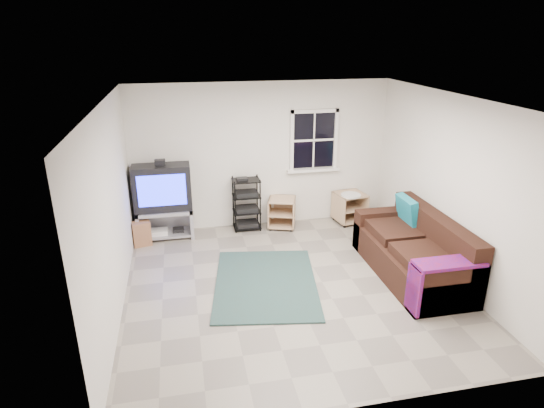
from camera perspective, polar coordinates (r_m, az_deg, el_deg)
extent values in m
plane|color=gray|center=(6.57, 2.49, -10.16)|extent=(4.60, 4.60, 0.00)
plane|color=white|center=(5.69, 2.91, 12.91)|extent=(4.60, 4.60, 0.00)
plane|color=silver|center=(8.15, -1.29, 6.05)|extent=(4.60, 0.00, 4.60)
plane|color=silver|center=(4.03, 10.84, -10.68)|extent=(4.60, 0.00, 4.60)
plane|color=silver|center=(5.90, -19.51, -1.07)|extent=(0.00, 4.60, 4.60)
plane|color=silver|center=(6.92, 21.50, 1.83)|extent=(0.00, 4.60, 4.60)
cube|color=black|center=(8.29, 5.24, 8.01)|extent=(0.80, 0.01, 1.02)
cube|color=silver|center=(8.18, 5.41, 11.53)|extent=(0.88, 0.06, 0.06)
cube|color=silver|center=(8.40, 5.19, 4.30)|extent=(0.98, 0.14, 0.05)
cube|color=silver|center=(8.17, 2.50, 7.87)|extent=(0.06, 0.06, 1.10)
cube|color=silver|center=(8.40, 7.99, 8.06)|extent=(0.06, 0.06, 1.10)
cube|color=silver|center=(8.28, 5.27, 7.98)|extent=(0.78, 0.04, 0.04)
cube|color=#A2A1A9|center=(8.03, -13.36, -0.81)|extent=(0.95, 0.48, 0.06)
cube|color=#A2A1A9|center=(8.15, -16.37, -2.56)|extent=(0.06, 0.48, 0.52)
cube|color=#A2A1A9|center=(8.11, -10.06, -2.11)|extent=(0.06, 0.48, 0.52)
cube|color=#A2A1A9|center=(8.19, -13.11, -3.60)|extent=(0.84, 0.44, 0.04)
cube|color=#A2A1A9|center=(8.32, -13.20, -1.76)|extent=(0.95, 0.04, 0.52)
cube|color=silver|center=(8.14, -13.95, -3.40)|extent=(0.29, 0.23, 0.08)
cube|color=black|center=(8.17, -11.67, -3.19)|extent=(0.19, 0.17, 0.06)
cube|color=black|center=(7.89, -13.61, 2.03)|extent=(0.95, 0.40, 0.78)
cube|color=#1E2AFE|center=(7.69, -13.65, 1.65)|extent=(0.78, 0.01, 0.53)
cube|color=black|center=(7.76, -13.88, 5.09)|extent=(0.17, 0.12, 0.10)
cylinder|color=black|center=(7.99, -4.63, -0.46)|extent=(0.02, 0.02, 0.97)
cylinder|color=black|center=(8.05, -1.48, -0.23)|extent=(0.02, 0.02, 0.97)
cylinder|color=black|center=(8.28, -4.90, 0.31)|extent=(0.02, 0.02, 0.97)
cylinder|color=black|center=(8.34, -1.86, 0.53)|extent=(0.02, 0.02, 0.97)
cube|color=black|center=(8.33, -3.15, -2.80)|extent=(0.49, 0.35, 0.02)
cube|color=black|center=(8.31, -3.16, -2.49)|extent=(0.38, 0.28, 0.08)
cube|color=black|center=(8.22, -3.19, -0.92)|extent=(0.49, 0.35, 0.02)
cube|color=black|center=(8.20, -3.20, -0.60)|extent=(0.38, 0.28, 0.08)
cube|color=black|center=(8.11, -3.24, 1.01)|extent=(0.49, 0.35, 0.02)
cube|color=black|center=(8.10, -3.24, 1.34)|extent=(0.38, 0.28, 0.08)
cube|color=black|center=(8.02, -3.28, 2.99)|extent=(0.49, 0.35, 0.02)
cube|color=tan|center=(8.20, 1.25, 0.60)|extent=(0.59, 0.59, 0.02)
cube|color=tan|center=(8.38, 1.23, -2.52)|extent=(0.59, 0.59, 0.02)
cube|color=tan|center=(8.31, -0.30, -0.91)|extent=(0.16, 0.45, 0.51)
cube|color=tan|center=(8.27, 2.79, -1.04)|extent=(0.16, 0.45, 0.51)
cube|color=tan|center=(8.50, 1.37, -0.41)|extent=(0.41, 0.15, 0.51)
cube|color=tan|center=(8.30, 1.24, -1.11)|extent=(0.55, 0.56, 0.02)
cylinder|color=black|center=(8.24, -0.19, -3.20)|extent=(0.05, 0.05, 0.05)
cylinder|color=black|center=(8.56, 2.59, -2.28)|extent=(0.05, 0.05, 0.05)
cube|color=tan|center=(8.55, 9.81, 1.23)|extent=(0.59, 0.59, 0.02)
cube|color=tan|center=(8.72, 9.62, -1.81)|extent=(0.59, 0.59, 0.02)
cube|color=tan|center=(8.51, 8.29, -0.52)|extent=(0.11, 0.51, 0.51)
cube|color=tan|center=(8.75, 11.10, -0.10)|extent=(0.11, 0.51, 0.51)
cube|color=tan|center=(8.83, 8.92, 0.23)|extent=(0.46, 0.10, 0.51)
cube|color=tan|center=(8.64, 9.71, -0.43)|extent=(0.54, 0.56, 0.02)
cylinder|color=black|center=(8.48, 9.10, -2.74)|extent=(0.05, 0.05, 0.05)
cylinder|color=black|center=(9.00, 10.08, -1.39)|extent=(0.05, 0.05, 0.05)
cylinder|color=silver|center=(8.43, 9.88, 1.11)|extent=(0.36, 0.36, 0.03)
cube|color=black|center=(7.03, 16.99, -6.81)|extent=(0.97, 2.15, 0.45)
cube|color=black|center=(7.01, 19.93, -3.13)|extent=(0.26, 2.15, 0.46)
cube|color=black|center=(7.74, 13.85, -3.00)|extent=(0.97, 0.26, 0.66)
cube|color=black|center=(6.28, 21.11, -9.75)|extent=(0.97, 0.26, 0.66)
cube|color=black|center=(6.53, 18.33, -6.28)|extent=(0.64, 0.77, 0.14)
cube|color=black|center=(7.21, 15.06, -3.30)|extent=(0.64, 0.77, 0.14)
cube|color=teal|center=(7.37, 16.64, -0.81)|extent=(0.22, 0.51, 0.45)
cube|color=#0C138B|center=(6.11, 21.37, -6.91)|extent=(0.89, 0.32, 0.04)
cube|color=#0C138B|center=(6.05, 17.38, -10.25)|extent=(0.04, 0.32, 0.62)
cube|color=#301D15|center=(6.60, -0.80, -9.88)|extent=(1.73, 2.17, 0.02)
cube|color=#8F6040|center=(7.93, -16.03, -3.60)|extent=(0.33, 0.25, 0.42)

